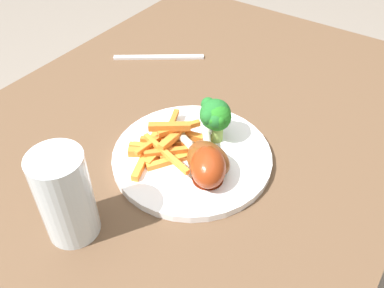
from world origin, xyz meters
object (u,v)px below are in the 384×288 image
object	(u,v)px
dinner_plate	(192,156)
broccoli_floret_middle	(214,116)
water_glass	(66,197)
chicken_drumstick_near	(206,157)
chicken_drumstick_far	(208,165)
broccoli_floret_front	(217,119)
chicken_drumstick_extra	(204,161)
fork	(159,57)
dining_table	(164,194)
carrot_fries_pile	(165,143)

from	to	relation	value
dinner_plate	broccoli_floret_middle	world-z (taller)	broccoli_floret_middle
water_glass	chicken_drumstick_near	bearing A→B (deg)	-24.54
dinner_plate	chicken_drumstick_far	xyz separation A→B (m)	(-0.03, -0.05, 0.03)
broccoli_floret_front	chicken_drumstick_extra	distance (m)	0.07
chicken_drumstick_near	fork	size ratio (longest dim) A/B	0.65
dining_table	fork	size ratio (longest dim) A/B	6.02
broccoli_floret_middle	chicken_drumstick_near	xyz separation A→B (m)	(-0.06, -0.03, -0.02)
broccoli_floret_middle	chicken_drumstick_extra	bearing A→B (deg)	-158.58
dining_table	fork	distance (m)	0.31
dining_table	broccoli_floret_front	xyz separation A→B (m)	(0.06, -0.07, 0.16)
dining_table	water_glass	world-z (taller)	water_glass
broccoli_floret_front	fork	xyz separation A→B (m)	(0.16, 0.25, -0.05)
water_glass	dining_table	bearing A→B (deg)	0.38
chicken_drumstick_extra	fork	world-z (taller)	chicken_drumstick_extra
dining_table	chicken_drumstick_extra	distance (m)	0.16
carrot_fries_pile	chicken_drumstick_extra	xyz separation A→B (m)	(-0.00, -0.07, 0.01)
chicken_drumstick_far	water_glass	bearing A→B (deg)	149.96
broccoli_floret_middle	water_glass	xyz separation A→B (m)	(-0.25, 0.06, 0.01)
broccoli_floret_front	dinner_plate	bearing A→B (deg)	163.94
chicken_drumstick_far	fork	world-z (taller)	chicken_drumstick_far
carrot_fries_pile	chicken_drumstick_extra	distance (m)	0.08
fork	water_glass	distance (m)	0.45
fork	broccoli_floret_front	bearing A→B (deg)	110.64
broccoli_floret_front	chicken_drumstick_near	world-z (taller)	broccoli_floret_front
chicken_drumstick_far	fork	size ratio (longest dim) A/B	0.63
broccoli_floret_front	chicken_drumstick_far	xyz separation A→B (m)	(-0.08, -0.03, -0.02)
fork	dinner_plate	bearing A→B (deg)	101.81
dinner_plate	chicken_drumstick_far	size ratio (longest dim) A/B	2.06
fork	chicken_drumstick_extra	bearing A→B (deg)	103.29
dining_table	broccoli_floret_front	distance (m)	0.19
chicken_drumstick_far	chicken_drumstick_extra	world-z (taller)	chicken_drumstick_far
broccoli_floret_middle	chicken_drumstick_near	world-z (taller)	broccoli_floret_middle
broccoli_floret_front	broccoli_floret_middle	xyz separation A→B (m)	(0.00, 0.01, 0.00)
broccoli_floret_front	chicken_drumstick_extra	bearing A→B (deg)	-163.24
broccoli_floret_front	fork	world-z (taller)	broccoli_floret_front
broccoli_floret_front	carrot_fries_pile	world-z (taller)	broccoli_floret_front
dinner_plate	chicken_drumstick_extra	world-z (taller)	chicken_drumstick_extra
dining_table	chicken_drumstick_near	world-z (taller)	chicken_drumstick_near
fork	water_glass	xyz separation A→B (m)	(-0.41, -0.18, 0.06)
dinner_plate	broccoli_floret_front	bearing A→B (deg)	-16.06
broccoli_floret_front	water_glass	distance (m)	0.25
broccoli_floret_front	fork	bearing A→B (deg)	56.33
dinner_plate	broccoli_floret_front	size ratio (longest dim) A/B	3.66
dinner_plate	chicken_drumstick_near	bearing A→B (deg)	-107.94
dinner_plate	fork	xyz separation A→B (m)	(0.21, 0.23, -0.00)
dinner_plate	fork	world-z (taller)	dinner_plate
dining_table	dinner_plate	xyz separation A→B (m)	(0.01, -0.05, 0.11)
chicken_drumstick_near	water_glass	size ratio (longest dim) A/B	0.95
broccoli_floret_middle	chicken_drumstick_extra	world-z (taller)	broccoli_floret_middle
carrot_fries_pile	chicken_drumstick_extra	world-z (taller)	carrot_fries_pile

